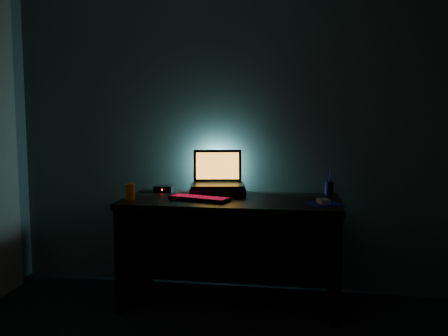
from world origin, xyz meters
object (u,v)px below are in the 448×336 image
(keyboard, at_px, (199,198))
(mouse, at_px, (323,201))
(juice_glass, at_px, (130,192))
(laptop, at_px, (218,177))
(router, at_px, (164,189))
(pen_cup, at_px, (329,188))

(keyboard, bearing_deg, mouse, 16.01)
(mouse, relative_size, juice_glass, 0.91)
(laptop, relative_size, router, 2.98)
(laptop, bearing_deg, router, 168.36)
(mouse, distance_m, pen_cup, 0.42)
(laptop, bearing_deg, keyboard, -113.69)
(mouse, height_order, juice_glass, juice_glass)
(keyboard, distance_m, mouse, 0.83)
(laptop, xyz_separation_m, router, (-0.42, 0.01, -0.10))
(keyboard, distance_m, router, 0.47)
(laptop, relative_size, mouse, 4.12)
(mouse, xyz_separation_m, router, (-1.17, 0.34, 0.00))
(laptop, xyz_separation_m, mouse, (0.76, -0.33, -0.10))
(mouse, bearing_deg, laptop, 135.46)
(pen_cup, distance_m, juice_glass, 1.44)
(mouse, height_order, router, router)
(laptop, bearing_deg, pen_cup, -3.91)
(laptop, relative_size, keyboard, 0.95)
(mouse, relative_size, pen_cup, 1.09)
(router, bearing_deg, pen_cup, 1.68)
(mouse, relative_size, router, 0.72)
(laptop, distance_m, keyboard, 0.33)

